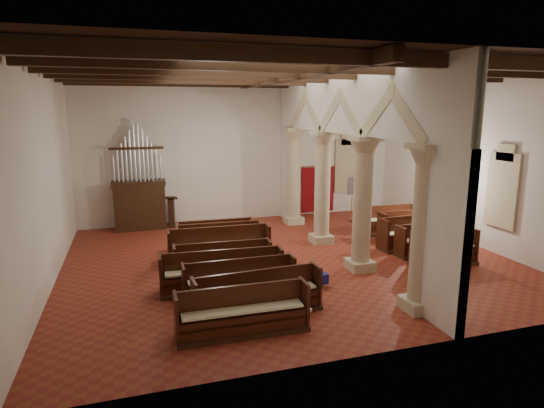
{
  "coord_description": "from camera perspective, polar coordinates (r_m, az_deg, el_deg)",
  "views": [
    {
      "loc": [
        -4.69,
        -13.35,
        4.85
      ],
      "look_at": [
        -0.41,
        0.5,
        1.79
      ],
      "focal_mm": 30.0,
      "sensor_mm": 36.0,
      "label": 1
    }
  ],
  "objects": [
    {
      "name": "wall_front",
      "position": [
        8.92,
        15.01,
        -0.49
      ],
      "size": [
        14.0,
        0.02,
        6.0
      ],
      "primitive_type": "cube",
      "color": "white",
      "rests_on": "floor"
    },
    {
      "name": "ceiling",
      "position": [
        14.2,
        2.26,
        16.54
      ],
      "size": [
        14.0,
        14.0,
        0.0
      ],
      "primitive_type": "plane",
      "rotation": [
        3.14,
        0.0,
        0.0
      ],
      "color": "black",
      "rests_on": "wall_back"
    },
    {
      "name": "nave_pew_3",
      "position": [
        12.55,
        -6.25,
        -9.15
      ],
      "size": [
        3.34,
        0.92,
        1.09
      ],
      "rotation": [
        0.0,
        0.0,
        -0.06
      ],
      "color": "black",
      "rests_on": "floor"
    },
    {
      "name": "aisle_pew_0",
      "position": [
        15.35,
        20.74,
        -5.82
      ],
      "size": [
        2.17,
        0.8,
        1.12
      ],
      "rotation": [
        0.0,
        0.0,
        0.02
      ],
      "color": "black",
      "rests_on": "floor"
    },
    {
      "name": "window_right_b",
      "position": [
        19.86,
        19.04,
        3.59
      ],
      "size": [
        0.03,
        1.0,
        2.2
      ],
      "primitive_type": "cube",
      "color": "#2E6754",
      "rests_on": "wall_right"
    },
    {
      "name": "nave_pew_2",
      "position": [
        12.11,
        -4.06,
        -10.07
      ],
      "size": [
        2.97,
        0.68,
        0.99
      ],
      "rotation": [
        0.0,
        0.0,
        -0.01
      ],
      "color": "black",
      "rests_on": "floor"
    },
    {
      "name": "hymnal_box_a",
      "position": [
        10.86,
        1.91,
        -12.98
      ],
      "size": [
        0.43,
        0.39,
        0.36
      ],
      "primitive_type": "cube",
      "rotation": [
        0.0,
        0.0,
        0.29
      ],
      "color": "navy",
      "rests_on": "floor"
    },
    {
      "name": "tube_heater_a",
      "position": [
        10.43,
        -6.78,
        -14.9
      ],
      "size": [
        0.94,
        0.19,
        0.09
      ],
      "primitive_type": "cylinder",
      "rotation": [
        0.0,
        1.57,
        -0.11
      ],
      "color": "white",
      "rests_on": "floor"
    },
    {
      "name": "arcade",
      "position": [
        14.9,
        8.77,
        6.82
      ],
      "size": [
        0.9,
        11.9,
        6.0
      ],
      "color": "beige",
      "rests_on": "floor"
    },
    {
      "name": "nave_pew_0",
      "position": [
        10.26,
        -3.69,
        -14.14
      ],
      "size": [
        2.93,
        0.75,
        1.06
      ],
      "rotation": [
        0.0,
        0.0,
        -0.01
      ],
      "color": "black",
      "rests_on": "floor"
    },
    {
      "name": "dossal_curtain",
      "position": [
        21.26,
        5.76,
        1.87
      ],
      "size": [
        1.8,
        0.07,
        2.17
      ],
      "color": "maroon",
      "rests_on": "floor"
    },
    {
      "name": "lectern",
      "position": [
        19.38,
        -12.49,
        -1.18
      ],
      "size": [
        0.64,
        0.66,
        1.34
      ],
      "rotation": [
        0.0,
        0.0,
        -0.28
      ],
      "color": "#3D2913",
      "rests_on": "floor"
    },
    {
      "name": "aisle_pew_3",
      "position": [
        17.7,
        16.11,
        -3.21
      ],
      "size": [
        1.86,
        0.76,
        1.1
      ],
      "rotation": [
        0.0,
        0.0,
        -0.01
      ],
      "color": "black",
      "rests_on": "floor"
    },
    {
      "name": "nave_pew_4",
      "position": [
        13.49,
        -6.15,
        -7.71
      ],
      "size": [
        2.86,
        0.84,
        1.03
      ],
      "rotation": [
        0.0,
        0.0,
        -0.06
      ],
      "color": "black",
      "rests_on": "floor"
    },
    {
      "name": "nave_pew_1",
      "position": [
        11.12,
        -1.75,
        -12.0
      ],
      "size": [
        3.16,
        0.89,
        1.05
      ],
      "rotation": [
        0.0,
        0.0,
        0.06
      ],
      "color": "black",
      "rests_on": "floor"
    },
    {
      "name": "pipe_organ",
      "position": [
        19.17,
        -16.32,
        0.97
      ],
      "size": [
        2.1,
        0.85,
        4.4
      ],
      "color": "black",
      "rests_on": "floor"
    },
    {
      "name": "aisle_pew_2",
      "position": [
        16.77,
        16.73,
        -4.06
      ],
      "size": [
        2.24,
        0.91,
        1.14
      ],
      "rotation": [
        0.0,
        0.0,
        0.07
      ],
      "color": "black",
      "rests_on": "floor"
    },
    {
      "name": "floor",
      "position": [
        14.96,
        2.07,
        -7.02
      ],
      "size": [
        14.0,
        14.0,
        0.0
      ],
      "primitive_type": "plane",
      "color": "maroon",
      "rests_on": "ground"
    },
    {
      "name": "hymnal_box_b",
      "position": [
        12.79,
        6.33,
        -9.29
      ],
      "size": [
        0.31,
        0.27,
        0.28
      ],
      "primitive_type": "cube",
      "rotation": [
        0.0,
        0.0,
        0.14
      ],
      "color": "#161A98",
      "rests_on": "floor"
    },
    {
      "name": "nave_pew_7",
      "position": [
        16.06,
        -7.05,
        -4.48
      ],
      "size": [
        2.68,
        0.79,
        1.04
      ],
      "rotation": [
        0.0,
        0.0,
        -0.04
      ],
      "color": "black",
      "rests_on": "floor"
    },
    {
      "name": "hymnal_box_c",
      "position": [
        14.02,
        2.04,
        -7.17
      ],
      "size": [
        0.38,
        0.33,
        0.34
      ],
      "primitive_type": "cube",
      "rotation": [
        0.0,
        0.0,
        -0.18
      ],
      "color": "navy",
      "rests_on": "floor"
    },
    {
      "name": "wall_left",
      "position": [
        13.68,
        -26.76,
        2.85
      ],
      "size": [
        0.02,
        12.0,
        6.0
      ],
      "primitive_type": "cube",
      "color": "white",
      "rests_on": "floor"
    },
    {
      "name": "aisle_pew_1",
      "position": [
        16.13,
        18.26,
        -4.87
      ],
      "size": [
        1.81,
        0.78,
        1.06
      ],
      "rotation": [
        0.0,
        0.0,
        0.04
      ],
      "color": "black",
      "rests_on": "floor"
    },
    {
      "name": "aisle_pew_4",
      "position": [
        18.54,
        14.44,
        -2.46
      ],
      "size": [
        2.24,
        0.87,
        1.1
      ],
      "rotation": [
        0.0,
        0.0,
        -0.06
      ],
      "color": "black",
      "rests_on": "floor"
    },
    {
      "name": "ceiling_beams",
      "position": [
        14.19,
        2.25,
        15.82
      ],
      "size": [
        13.8,
        11.8,
        0.3
      ],
      "primitive_type": null,
      "color": "black",
      "rests_on": "wall_back"
    },
    {
      "name": "nave_pew_6",
      "position": [
        15.31,
        -6.56,
        -5.19
      ],
      "size": [
        2.86,
        0.88,
        1.11
      ],
      "rotation": [
        0.0,
        0.0,
        -0.05
      ],
      "color": "black",
      "rests_on": "floor"
    },
    {
      "name": "window_right_a",
      "position": [
        16.84,
        27.01,
        1.55
      ],
      "size": [
        0.03,
        1.0,
        2.2
      ],
      "primitive_type": "cube",
      "color": "#2E6754",
      "rests_on": "wall_right"
    },
    {
      "name": "window_back",
      "position": [
        21.79,
        9.4,
        4.77
      ],
      "size": [
        1.0,
        0.03,
        2.2
      ],
      "primitive_type": "cube",
      "color": "#2E6754",
      "rests_on": "wall_back"
    },
    {
      "name": "wall_back",
      "position": [
        20.0,
        -3.57,
        6.58
      ],
      "size": [
        14.0,
        0.02,
        6.0
      ],
      "primitive_type": "cube",
      "color": "white",
      "rests_on": "floor"
    },
    {
      "name": "wall_right",
      "position": [
        17.84,
        23.98,
        4.93
      ],
      "size": [
        0.02,
        12.0,
        6.0
      ],
      "primitive_type": "cube",
      "color": "white",
      "rests_on": "floor"
    },
    {
      "name": "tube_heater_b",
      "position": [
        10.87,
        2.5,
        -13.67
      ],
      "size": [
        1.05,
        0.28,
        0.11
      ],
      "primitive_type": "cylinder",
      "rotation": [
        0.0,
        1.57,
        0.17
      ],
      "color": "white",
      "rests_on": "floor"
    },
    {
      "name": "nave_pew_5",
      "position": [
        14.7,
        -6.57,
        -5.89
      ],
      "size": [
        3.26,
        0.89,
        1.15
      ],
      "rotation": [
        0.0,
        0.0,
        -0.04
      ],
      "color": "black",
      "rests_on": "floor"
    },
    {
      "name": "processional_banner",
      "position": [
        19.99,
        9.99,
        -0.08
      ],
      "size": [
        0.49,
        0.62,
        2.12
      ],
      "rotation": [
        0.0,
        0.0,
        -0.02
      ],
      "color": "black",
      "rests_on": "floor"
    }
  ]
}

